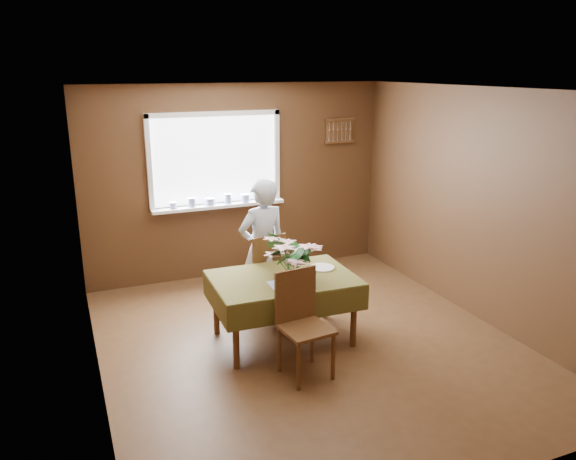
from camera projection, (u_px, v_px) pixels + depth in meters
name	position (u px, v px, depth m)	size (l,w,h in m)	color
floor	(309.00, 344.00, 5.67)	(4.50, 4.50, 0.00)	#4E311A
ceiling	(312.00, 89.00, 4.97)	(4.50, 4.50, 0.00)	white
wall_back	(238.00, 182.00, 7.32)	(4.00, 4.00, 0.00)	brown
wall_front	(469.00, 320.00, 3.33)	(4.00, 4.00, 0.00)	brown
wall_left	(88.00, 250.00, 4.59)	(4.50, 4.50, 0.00)	brown
wall_right	(478.00, 206.00, 6.06)	(4.50, 4.50, 0.00)	brown
window_assembly	(217.00, 176.00, 7.13)	(1.72, 0.20, 1.22)	white
spoon_rack	(339.00, 131.00, 7.65)	(0.44, 0.05, 0.33)	brown
dining_table	(283.00, 285.00, 5.59)	(1.44, 1.00, 0.69)	brown
chair_far	(265.00, 271.00, 6.20)	(0.47, 0.47, 0.96)	brown
chair_near	(301.00, 319.00, 5.02)	(0.46, 0.46, 0.96)	brown
seated_woman	(262.00, 249.00, 6.13)	(0.57, 0.37, 1.56)	white
flower_bouquet	(292.00, 255.00, 5.33)	(0.52, 0.52, 0.45)	white
side_plate	(322.00, 268.00, 5.81)	(0.26, 0.26, 0.01)	white
table_knife	(305.00, 281.00, 5.43)	(0.02, 0.22, 0.00)	silver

